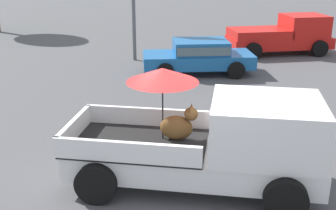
% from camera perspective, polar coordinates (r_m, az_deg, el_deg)
% --- Properties ---
extents(ground_plane, '(80.00, 80.00, 0.00)m').
position_cam_1_polar(ground_plane, '(9.06, 3.32, -10.42)').
color(ground_plane, '#4C4C4F').
extents(pickup_truck_main, '(5.16, 2.51, 2.39)m').
position_cam_1_polar(pickup_truck_main, '(8.59, 6.42, -4.80)').
color(pickup_truck_main, black).
rests_on(pickup_truck_main, ground).
extents(pickup_truck_red, '(5.10, 3.11, 1.80)m').
position_cam_1_polar(pickup_truck_red, '(21.19, 15.15, 9.00)').
color(pickup_truck_red, black).
rests_on(pickup_truck_red, ground).
extents(parked_sedan_near, '(4.54, 2.53, 1.33)m').
position_cam_1_polar(parked_sedan_near, '(16.99, 4.15, 6.67)').
color(parked_sedan_near, black).
rests_on(parked_sedan_near, ground).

